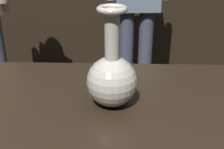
% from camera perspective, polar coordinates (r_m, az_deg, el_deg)
% --- Properties ---
extents(back_display_shelf, '(2.60, 0.40, 0.99)m').
position_cam_1_polar(back_display_shelf, '(3.06, 1.38, 10.59)').
color(back_display_shelf, black).
rests_on(back_display_shelf, ground_plane).
extents(vase_centerpiece, '(0.15, 0.15, 0.30)m').
position_cam_1_polar(vase_centerpiece, '(0.85, -0.00, -0.52)').
color(vase_centerpiece, gray).
rests_on(vase_centerpiece, display_plinth).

